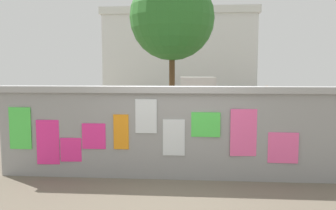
# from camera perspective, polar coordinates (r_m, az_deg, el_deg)

# --- Properties ---
(ground) EXTENTS (60.00, 60.00, 0.00)m
(ground) POSITION_cam_1_polar(r_m,az_deg,el_deg) (14.58, 2.92, -2.50)
(ground) COLOR #6B6051
(poster_wall) EXTENTS (6.96, 0.42, 1.76)m
(poster_wall) POSITION_cam_1_polar(r_m,az_deg,el_deg) (6.54, 1.00, -4.38)
(poster_wall) COLOR gray
(poster_wall) RESTS_ON ground
(auto_rickshaw_truck) EXTENTS (3.66, 1.65, 1.85)m
(auto_rickshaw_truck) POSITION_cam_1_polar(r_m,az_deg,el_deg) (12.42, 0.31, 0.29)
(auto_rickshaw_truck) COLOR black
(auto_rickshaw_truck) RESTS_ON ground
(motorcycle) EXTENTS (1.88, 0.66, 0.87)m
(motorcycle) POSITION_cam_1_polar(r_m,az_deg,el_deg) (8.24, 18.25, -5.72)
(motorcycle) COLOR black
(motorcycle) RESTS_ON ground
(bicycle_near) EXTENTS (1.69, 0.48, 0.95)m
(bicycle_near) POSITION_cam_1_polar(r_m,az_deg,el_deg) (8.51, -15.74, -5.97)
(bicycle_near) COLOR black
(bicycle_near) RESTS_ON ground
(bicycle_far) EXTENTS (1.66, 0.58, 0.95)m
(bicycle_far) POSITION_cam_1_polar(r_m,az_deg,el_deg) (9.44, 8.78, -4.70)
(bicycle_far) COLOR black
(bicycle_far) RESTS_ON ground
(person_walking) EXTENTS (0.42, 0.42, 1.62)m
(person_walking) POSITION_cam_1_polar(r_m,az_deg,el_deg) (10.77, 16.03, -0.26)
(person_walking) COLOR #D83F72
(person_walking) RESTS_ON ground
(tree_roadside) EXTENTS (3.90, 3.90, 6.47)m
(tree_roadside) POSITION_cam_1_polar(r_m,az_deg,el_deg) (16.24, 0.68, 14.27)
(tree_roadside) COLOR brown
(tree_roadside) RESTS_ON ground
(building_background) EXTENTS (11.05, 4.57, 6.52)m
(building_background) POSITION_cam_1_polar(r_m,az_deg,el_deg) (25.98, 2.00, 8.26)
(building_background) COLOR white
(building_background) RESTS_ON ground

